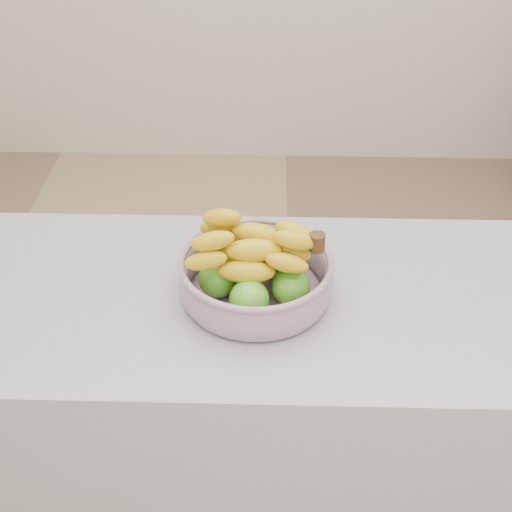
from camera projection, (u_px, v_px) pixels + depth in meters
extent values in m
plane|color=tan|center=(290.00, 453.00, 2.26)|extent=(4.00, 4.00, 0.00)
cube|color=#A09FA7|center=(297.00, 439.00, 1.74)|extent=(2.00, 0.60, 0.90)
cylinder|color=#A3ADC3|center=(256.00, 293.00, 1.47)|extent=(0.27, 0.27, 0.01)
torus|color=#A3ADC3|center=(256.00, 262.00, 1.42)|extent=(0.31, 0.31, 0.01)
sphere|color=#429B1A|center=(249.00, 299.00, 1.38)|extent=(0.08, 0.08, 0.08)
sphere|color=#429B1A|center=(291.00, 286.00, 1.41)|extent=(0.08, 0.08, 0.08)
sphere|color=#429B1A|center=(283.00, 259.00, 1.49)|extent=(0.08, 0.08, 0.08)
sphere|color=#429B1A|center=(240.00, 255.00, 1.50)|extent=(0.08, 0.08, 0.08)
sphere|color=#429B1A|center=(218.00, 279.00, 1.44)|extent=(0.08, 0.08, 0.08)
ellipsoid|color=yellow|center=(246.00, 271.00, 1.38)|extent=(0.20, 0.05, 0.05)
ellipsoid|color=yellow|center=(251.00, 256.00, 1.42)|extent=(0.20, 0.07, 0.05)
ellipsoid|color=yellow|center=(255.00, 242.00, 1.46)|extent=(0.20, 0.10, 0.05)
ellipsoid|color=yellow|center=(254.00, 250.00, 1.37)|extent=(0.20, 0.06, 0.05)
ellipsoid|color=yellow|center=(258.00, 235.00, 1.42)|extent=(0.20, 0.11, 0.05)
cylinder|color=#3F2814|center=(317.00, 242.00, 1.37)|extent=(0.03, 0.03, 0.04)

